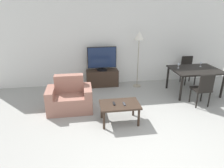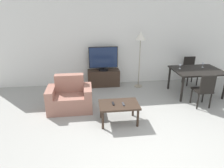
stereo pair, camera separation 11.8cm
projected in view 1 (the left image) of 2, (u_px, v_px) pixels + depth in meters
ground_plane at (148, 157)px, 3.35m from camera, size 18.00×18.00×0.00m
wall_back at (114, 41)px, 6.13m from camera, size 7.85×0.06×2.70m
armchair at (70, 98)px, 4.76m from camera, size 1.04×0.64×0.83m
tv_stand at (102, 78)px, 6.24m from camera, size 0.98×0.37×0.51m
tv at (102, 59)px, 6.01m from camera, size 0.87×0.31×0.72m
coffee_table at (120, 106)px, 4.23m from camera, size 0.84×0.55×0.44m
dining_table at (195, 72)px, 5.59m from camera, size 1.31×0.99×0.72m
dining_chair_near at (203, 88)px, 4.88m from camera, size 0.40×0.40×0.86m
dining_chair_far at (188, 68)px, 6.42m from camera, size 0.40×0.40×0.86m
floor_lamp at (139, 40)px, 5.77m from camera, size 0.30×0.30×1.69m
remote_primary at (114, 103)px, 4.19m from camera, size 0.04×0.15×0.02m
remote_secondary at (124, 104)px, 4.18m from camera, size 0.04×0.15×0.02m
wine_glass_left at (201, 63)px, 5.74m from camera, size 0.07×0.07×0.15m
wine_glass_center at (179, 65)px, 5.60m from camera, size 0.07×0.07×0.15m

